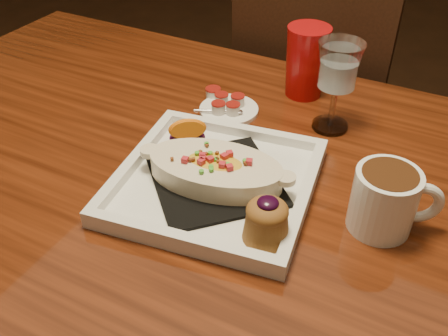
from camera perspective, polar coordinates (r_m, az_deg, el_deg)
The scene contains 8 objects.
table at distance 0.93m, azimuth -2.07°, elevation -4.53°, with size 1.50×0.90×0.75m.
chair_far at distance 1.49m, azimuth 10.11°, elevation 5.88°, with size 0.42×0.42×0.93m.
plate at distance 0.80m, azimuth -0.56°, elevation -1.26°, with size 0.35×0.35×0.08m.
coffee_mug at distance 0.76m, azimuth 18.10°, elevation -3.33°, with size 0.13×0.09×0.10m.
goblet at distance 0.93m, azimuth 12.93°, elevation 10.79°, with size 0.08×0.08×0.17m.
saucer at distance 1.01m, azimuth 0.41°, elevation 6.89°, with size 0.12×0.12×0.08m.
creamer_loose at distance 1.05m, azimuth -1.24°, elevation 8.51°, with size 0.03×0.03×0.03m.
red_tumbler at distance 1.06m, azimuth 9.37°, elevation 11.87°, with size 0.09×0.09×0.15m, color #B00C0F.
Camera 1 is at (0.35, -0.59, 1.28)m, focal length 40.00 mm.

